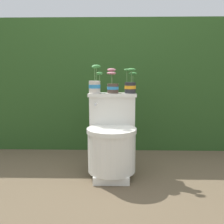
# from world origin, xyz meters

# --- Properties ---
(ground_plane) EXTENTS (12.00, 12.00, 0.00)m
(ground_plane) POSITION_xyz_m (0.00, 0.00, 0.00)
(ground_plane) COLOR brown
(hedge_backdrop) EXTENTS (3.88, 1.04, 1.50)m
(hedge_backdrop) POSITION_xyz_m (0.00, 1.26, 0.75)
(hedge_backdrop) COLOR #284C1E
(hedge_backdrop) RESTS_ON ground
(toilet) EXTENTS (0.43, 0.53, 0.72)m
(toilet) POSITION_xyz_m (0.01, 0.02, 0.31)
(toilet) COLOR silver
(toilet) RESTS_ON ground
(potted_plant_left) EXTENTS (0.13, 0.11, 0.26)m
(potted_plant_left) POSITION_xyz_m (-0.15, 0.17, 0.80)
(potted_plant_left) COLOR beige
(potted_plant_left) RESTS_ON toilet
(potted_plant_midleft) EXTENTS (0.11, 0.10, 0.22)m
(potted_plant_midleft) POSITION_xyz_m (0.01, 0.17, 0.79)
(potted_plant_midleft) COLOR #47382D
(potted_plant_midleft) RESTS_ON toilet
(potted_plant_middle) EXTENTS (0.12, 0.11, 0.22)m
(potted_plant_middle) POSITION_xyz_m (0.17, 0.18, 0.79)
(potted_plant_middle) COLOR #262628
(potted_plant_middle) RESTS_ON toilet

